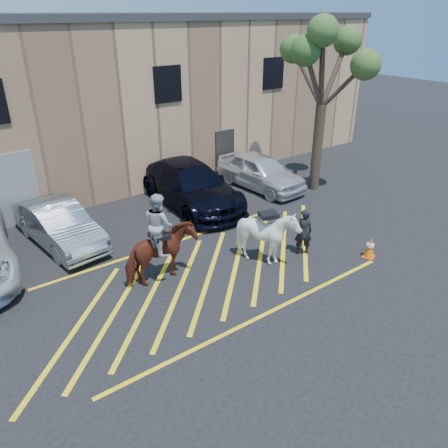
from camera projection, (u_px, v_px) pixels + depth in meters
ground at (204, 271)px, 13.76m from camera, size 90.00×90.00×0.00m
car_silver_sedan at (59, 225)px, 15.06m from camera, size 2.07×4.60×1.47m
car_blue_suv at (191, 185)px, 18.15m from camera, size 2.79×6.15×1.75m
car_white_suv at (260, 171)px, 19.93m from camera, size 2.14×4.71×1.57m
handler at (303, 232)px, 14.42m from camera, size 0.71×0.65×1.62m
warehouse at (61, 98)px, 20.79m from camera, size 32.42×10.20×7.30m
hatching_zone at (209, 275)px, 13.54m from camera, size 12.60×5.12×0.01m
mounted_bay at (160, 247)px, 12.80m from camera, size 2.17×1.05×2.82m
saddled_white at (268, 236)px, 13.86m from camera, size 1.95×2.08×1.89m
traffic_cone at (370, 247)px, 14.39m from camera, size 0.50×0.50×0.73m
tree at (326, 57)px, 17.65m from camera, size 3.99×4.37×7.31m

